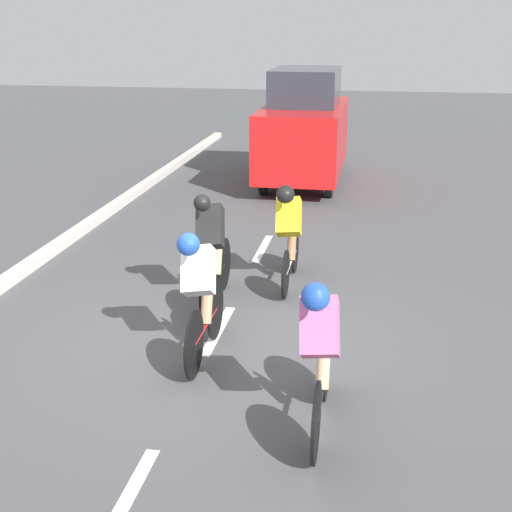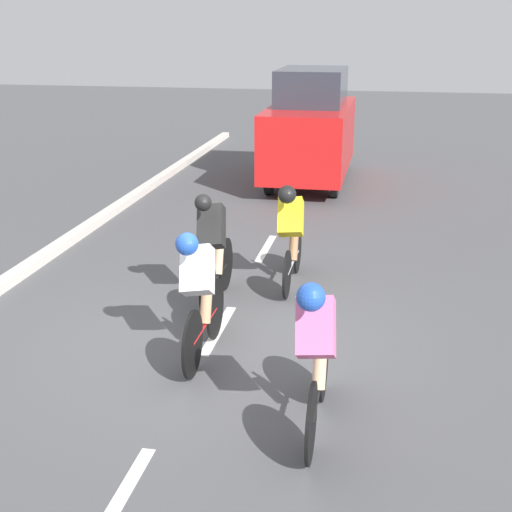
% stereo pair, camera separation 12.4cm
% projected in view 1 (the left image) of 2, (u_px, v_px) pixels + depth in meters
% --- Properties ---
extents(ground_plane, '(60.00, 60.00, 0.00)m').
position_uv_depth(ground_plane, '(212.00, 342.00, 8.09)').
color(ground_plane, '#4C4C4F').
extents(lane_stripe_near, '(0.12, 1.40, 0.01)m').
position_uv_depth(lane_stripe_near, '(125.00, 502.00, 5.42)').
color(lane_stripe_near, white).
rests_on(lane_stripe_near, ground).
extents(lane_stripe_mid, '(0.12, 1.40, 0.01)m').
position_uv_depth(lane_stripe_mid, '(218.00, 330.00, 8.40)').
color(lane_stripe_mid, white).
rests_on(lane_stripe_mid, ground).
extents(lane_stripe_far, '(0.12, 1.40, 0.01)m').
position_uv_depth(lane_stripe_far, '(263.00, 248.00, 11.39)').
color(lane_stripe_far, white).
rests_on(lane_stripe_far, ground).
extents(cyclist_white, '(0.39, 1.67, 1.49)m').
position_uv_depth(cyclist_white, '(200.00, 291.00, 7.45)').
color(cyclist_white, black).
rests_on(cyclist_white, ground).
extents(cyclist_yellow, '(0.36, 1.68, 1.46)m').
position_uv_depth(cyclist_yellow, '(289.00, 231.00, 9.54)').
color(cyclist_yellow, black).
rests_on(cyclist_yellow, ground).
extents(cyclist_pink, '(0.37, 1.74, 1.50)m').
position_uv_depth(cyclist_pink, '(320.00, 350.00, 6.11)').
color(cyclist_pink, black).
rests_on(cyclist_pink, ground).
extents(cyclist_black, '(0.40, 1.67, 1.50)m').
position_uv_depth(cyclist_black, '(212.00, 247.00, 8.93)').
color(cyclist_black, black).
rests_on(cyclist_black, ground).
extents(support_car, '(1.70, 4.01, 2.47)m').
position_uv_depth(support_car, '(304.00, 128.00, 15.59)').
color(support_car, black).
rests_on(support_car, ground).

